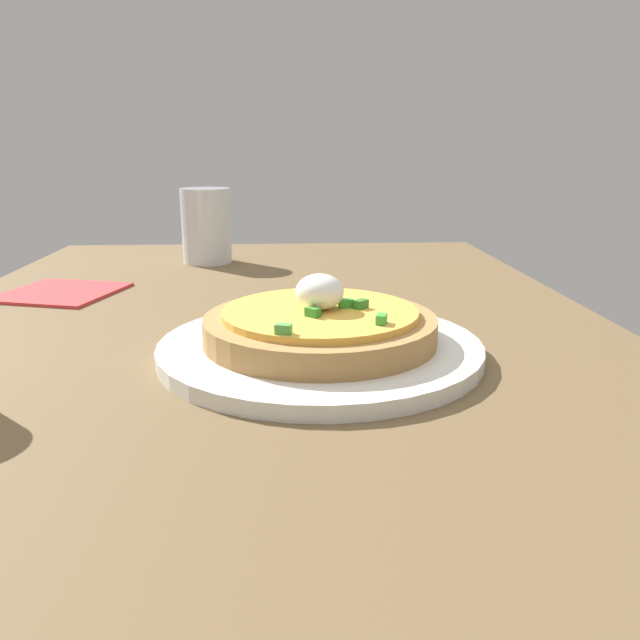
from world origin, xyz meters
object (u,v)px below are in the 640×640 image
Objects in this scene: pizza at (320,324)px; cup_far at (207,229)px; napkin at (61,292)px; plate at (320,348)px.

cup_far is (48.21, 15.92, 2.44)cm from pizza.
cup_far reaches higher than pizza.
cup_far reaches higher than napkin.
plate is 1.39× the size of pizza.
pizza reaches higher than napkin.
pizza is at bearing -129.20° from napkin.
plate is 41.72cm from napkin.
pizza reaches higher than plate.
napkin is (26.37, 32.33, -0.50)cm from plate.
napkin is (-21.84, 16.41, -5.23)cm from cup_far.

